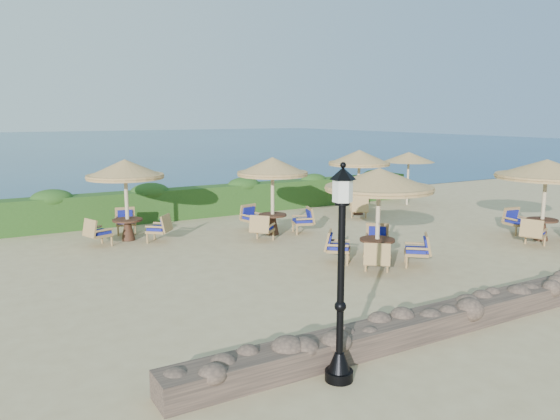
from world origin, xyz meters
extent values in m
plane|color=tan|center=(0.00, 0.00, 0.00)|extent=(120.00, 120.00, 0.00)
plane|color=navy|center=(0.00, 70.00, 0.00)|extent=(160.00, 160.00, 0.00)
cube|color=#1E4115|center=(0.00, 7.20, 0.60)|extent=(18.00, 0.90, 1.20)
cube|color=brown|center=(0.00, -6.20, 0.22)|extent=(15.00, 0.65, 0.44)
cylinder|color=black|center=(-4.80, -6.80, 0.08)|extent=(0.44, 0.44, 0.16)
cone|color=black|center=(-4.80, -6.80, 0.30)|extent=(0.36, 0.36, 0.30)
cylinder|color=black|center=(-4.80, -6.80, 1.55)|extent=(0.11, 0.11, 2.40)
cylinder|color=silver|center=(-4.80, -6.80, 2.98)|extent=(0.30, 0.30, 0.36)
cone|color=black|center=(-4.80, -6.80, 3.22)|extent=(0.40, 0.40, 0.18)
cylinder|color=beige|center=(7.80, 5.20, 1.10)|extent=(0.10, 0.10, 2.20)
cone|color=olive|center=(7.80, 5.20, 2.18)|extent=(2.30, 2.30, 0.45)
cylinder|color=beige|center=(0.06, -1.90, 1.20)|extent=(0.12, 0.12, 2.40)
cone|color=olive|center=(0.06, -1.90, 2.38)|extent=(2.95, 2.95, 0.55)
cylinder|color=olive|center=(0.06, -1.90, 2.10)|extent=(2.90, 2.90, 0.14)
cylinder|color=#442718|center=(0.06, -1.90, 0.68)|extent=(0.96, 0.96, 0.06)
cone|color=#442718|center=(0.06, -1.90, 0.33)|extent=(0.44, 0.44, 0.64)
cylinder|color=beige|center=(6.59, -2.37, 1.20)|extent=(0.12, 0.12, 2.40)
cone|color=olive|center=(6.59, -2.37, 2.38)|extent=(3.18, 3.18, 0.55)
cylinder|color=olive|center=(6.59, -2.37, 2.10)|extent=(3.12, 3.12, 0.14)
cylinder|color=#442718|center=(6.59, -2.37, 0.68)|extent=(0.96, 0.96, 0.06)
cone|color=#442718|center=(6.59, -2.37, 0.33)|extent=(0.44, 0.44, 0.64)
cylinder|color=beige|center=(-5.11, 4.41, 1.20)|extent=(0.12, 0.12, 2.40)
cone|color=olive|center=(-5.11, 4.41, 2.38)|extent=(2.48, 2.48, 0.55)
cylinder|color=olive|center=(-5.11, 4.41, 2.10)|extent=(2.43, 2.43, 0.14)
cylinder|color=#442718|center=(-5.11, 4.41, 0.68)|extent=(0.96, 0.96, 0.06)
cone|color=#442718|center=(-5.11, 4.41, 0.33)|extent=(0.44, 0.44, 0.64)
cylinder|color=beige|center=(-0.58, 2.81, 1.20)|extent=(0.12, 0.12, 2.40)
cone|color=olive|center=(-0.58, 2.81, 2.38)|extent=(2.41, 2.41, 0.55)
cylinder|color=olive|center=(-0.58, 2.81, 2.10)|extent=(2.36, 2.36, 0.14)
cylinder|color=#442718|center=(-0.58, 2.81, 0.68)|extent=(0.96, 0.96, 0.06)
cone|color=#442718|center=(-0.58, 2.81, 0.33)|extent=(0.44, 0.44, 0.64)
cylinder|color=beige|center=(4.34, 4.38, 1.20)|extent=(0.12, 0.12, 2.40)
cone|color=olive|center=(4.34, 4.38, 2.38)|extent=(2.51, 2.51, 0.55)
cylinder|color=olive|center=(4.34, 4.38, 2.10)|extent=(2.46, 2.46, 0.14)
cylinder|color=#442718|center=(4.34, 4.38, 0.68)|extent=(0.96, 0.96, 0.06)
cone|color=#442718|center=(4.34, 4.38, 0.33)|extent=(0.44, 0.44, 0.64)
camera|label=1|loc=(-9.54, -13.16, 4.06)|focal=35.00mm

